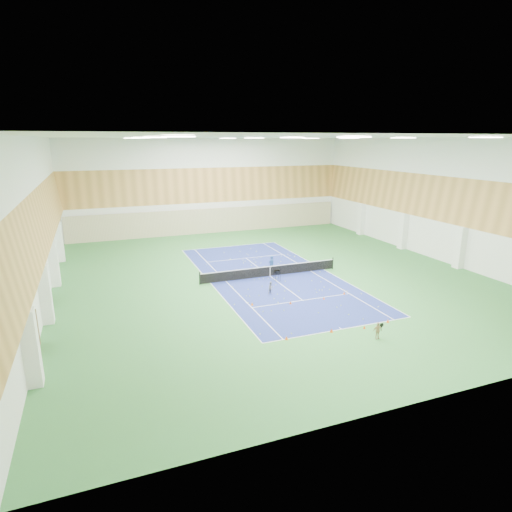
# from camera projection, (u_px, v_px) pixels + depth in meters

# --- Properties ---
(ground) EXTENTS (40.00, 40.00, 0.00)m
(ground) POSITION_uv_depth(u_px,v_px,m) (270.00, 276.00, 38.16)
(ground) COLOR #307235
(ground) RESTS_ON ground
(room_shell) EXTENTS (36.00, 40.00, 12.00)m
(room_shell) POSITION_uv_depth(u_px,v_px,m) (271.00, 210.00, 36.58)
(room_shell) COLOR white
(room_shell) RESTS_ON ground
(wood_cladding) EXTENTS (36.00, 40.00, 8.00)m
(wood_cladding) POSITION_uv_depth(u_px,v_px,m) (271.00, 186.00, 36.06)
(wood_cladding) COLOR tan
(wood_cladding) RESTS_ON room_shell
(ceiling_light_grid) EXTENTS (21.40, 25.40, 0.06)m
(ceiling_light_grid) POSITION_uv_depth(u_px,v_px,m) (271.00, 138.00, 35.03)
(ceiling_light_grid) COLOR white
(ceiling_light_grid) RESTS_ON room_shell
(court_surface) EXTENTS (10.97, 23.77, 0.01)m
(court_surface) POSITION_uv_depth(u_px,v_px,m) (270.00, 276.00, 38.16)
(court_surface) COLOR navy
(court_surface) RESTS_ON ground
(tennis_balls_scatter) EXTENTS (10.57, 22.77, 0.07)m
(tennis_balls_scatter) POSITION_uv_depth(u_px,v_px,m) (270.00, 276.00, 38.15)
(tennis_balls_scatter) COLOR #C9E727
(tennis_balls_scatter) RESTS_ON ground
(tennis_net) EXTENTS (12.80, 0.10, 1.10)m
(tennis_net) POSITION_uv_depth(u_px,v_px,m) (270.00, 270.00, 38.02)
(tennis_net) COLOR black
(tennis_net) RESTS_ON ground
(back_curtain) EXTENTS (35.40, 0.16, 3.20)m
(back_curtain) POSITION_uv_depth(u_px,v_px,m) (211.00, 221.00, 55.53)
(back_curtain) COLOR #C6B793
(back_curtain) RESTS_ON ground
(door_left_a) EXTENTS (0.08, 1.80, 2.20)m
(door_left_a) POSITION_uv_depth(u_px,v_px,m) (36.00, 333.00, 24.48)
(door_left_a) COLOR #593319
(door_left_a) RESTS_ON ground
(door_left_b) EXTENTS (0.08, 1.80, 2.20)m
(door_left_b) POSITION_uv_depth(u_px,v_px,m) (48.00, 289.00, 31.68)
(door_left_b) COLOR #593319
(door_left_b) RESTS_ON ground
(coach) EXTENTS (0.67, 0.54, 1.59)m
(coach) POSITION_uv_depth(u_px,v_px,m) (271.00, 264.00, 38.98)
(coach) COLOR navy
(coach) RESTS_ON ground
(child_court) EXTENTS (0.58, 0.52, 1.00)m
(child_court) POSITION_uv_depth(u_px,v_px,m) (271.00, 288.00, 33.69)
(child_court) COLOR gray
(child_court) RESTS_ON ground
(child_apron) EXTENTS (0.64, 0.30, 1.06)m
(child_apron) POSITION_uv_depth(u_px,v_px,m) (378.00, 331.00, 26.04)
(child_apron) COLOR tan
(child_apron) RESTS_ON ground
(ball_cart) EXTENTS (0.58, 0.58, 0.91)m
(ball_cart) POSITION_uv_depth(u_px,v_px,m) (277.00, 275.00, 36.91)
(ball_cart) COLOR black
(ball_cart) RESTS_ON ground
(cone_svc_a) EXTENTS (0.21, 0.21, 0.23)m
(cone_svc_a) POSITION_uv_depth(u_px,v_px,m) (252.00, 304.00, 31.42)
(cone_svc_a) COLOR orange
(cone_svc_a) RESTS_ON ground
(cone_svc_b) EXTENTS (0.20, 0.20, 0.22)m
(cone_svc_b) POSITION_uv_depth(u_px,v_px,m) (291.00, 303.00, 31.68)
(cone_svc_b) COLOR #D5490B
(cone_svc_b) RESTS_ON ground
(cone_svc_c) EXTENTS (0.18, 0.18, 0.20)m
(cone_svc_c) POSITION_uv_depth(u_px,v_px,m) (324.00, 298.00, 32.60)
(cone_svc_c) COLOR #FF520D
(cone_svc_c) RESTS_ON ground
(cone_svc_d) EXTENTS (0.19, 0.19, 0.21)m
(cone_svc_d) POSITION_uv_depth(u_px,v_px,m) (344.00, 293.00, 33.65)
(cone_svc_d) COLOR #FF600D
(cone_svc_d) RESTS_ON ground
(cone_base_a) EXTENTS (0.21, 0.21, 0.23)m
(cone_base_a) POSITION_uv_depth(u_px,v_px,m) (286.00, 338.00, 26.03)
(cone_base_a) COLOR orange
(cone_base_a) RESTS_ON ground
(cone_base_b) EXTENTS (0.22, 0.22, 0.24)m
(cone_base_b) POSITION_uv_depth(u_px,v_px,m) (332.00, 330.00, 27.03)
(cone_base_b) COLOR #EC510C
(cone_base_b) RESTS_ON ground
(cone_base_c) EXTENTS (0.17, 0.17, 0.19)m
(cone_base_c) POSITION_uv_depth(u_px,v_px,m) (364.00, 327.00, 27.56)
(cone_base_c) COLOR #FF530D
(cone_base_c) RESTS_ON ground
(cone_base_d) EXTENTS (0.20, 0.20, 0.22)m
(cone_base_d) POSITION_uv_depth(u_px,v_px,m) (388.00, 321.00, 28.48)
(cone_base_d) COLOR #FF530D
(cone_base_d) RESTS_ON ground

